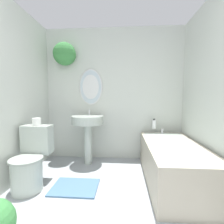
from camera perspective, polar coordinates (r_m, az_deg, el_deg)
The scene contains 7 objects.
wall_back at distance 3.03m, azimuth -2.03°, elevation 8.16°, with size 2.61×0.40×2.40m.
toilet at distance 2.40m, azimuth -26.69°, elevation -15.35°, with size 0.39×0.56×0.77m.
pedestal_sink at distance 2.80m, azimuth -8.54°, elevation -4.79°, with size 0.54×0.54×0.94m.
bathtub at distance 2.45m, azimuth 20.64°, elevation -16.08°, with size 0.72×1.52×0.60m.
shampoo_bottle at distance 2.96m, azimuth 14.54°, elevation -4.13°, with size 0.06×0.06×0.17m.
bath_mat at distance 2.32m, azimuth -12.88°, elevation -24.36°, with size 0.58×0.44×0.02m.
toilet_paper_roll at distance 2.43m, azimuth -24.98°, elevation -3.13°, with size 0.11×0.11×0.10m.
Camera 1 is at (0.19, -0.34, 1.15)m, focal length 26.00 mm.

